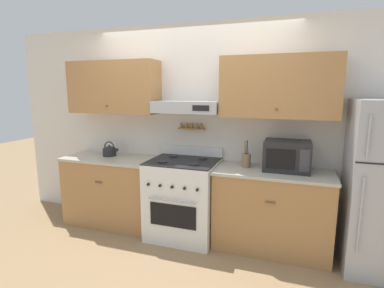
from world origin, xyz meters
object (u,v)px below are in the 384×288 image
at_px(tea_kettle, 110,151).
at_px(utensil_crock, 246,160).
at_px(microwave, 287,156).
at_px(stove_range, 183,198).

distance_m(tea_kettle, utensil_crock, 1.80).
height_order(tea_kettle, utensil_crock, utensil_crock).
height_order(microwave, utensil_crock, microwave).
relative_size(stove_range, tea_kettle, 4.68).
bearing_deg(stove_range, utensil_crock, 8.60).
distance_m(microwave, utensil_crock, 0.44).
relative_size(microwave, utensil_crock, 1.58).
distance_m(stove_range, tea_kettle, 1.19).
height_order(tea_kettle, microwave, microwave).
distance_m(tea_kettle, microwave, 2.23).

